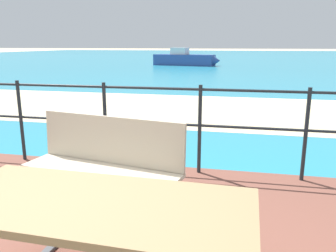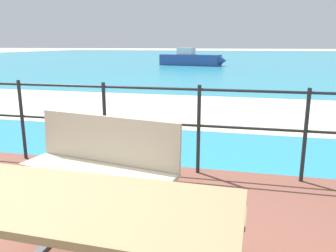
{
  "view_description": "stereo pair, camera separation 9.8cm",
  "coord_description": "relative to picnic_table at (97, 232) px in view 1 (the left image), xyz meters",
  "views": [
    {
      "loc": [
        1.02,
        -1.41,
        1.58
      ],
      "look_at": [
        0.1,
        2.97,
        0.49
      ],
      "focal_mm": 36.32,
      "sensor_mm": 36.0,
      "label": 1
    },
    {
      "loc": [
        1.11,
        -1.39,
        1.58
      ],
      "look_at": [
        0.1,
        2.97,
        0.49
      ],
      "focal_mm": 36.32,
      "sensor_mm": 36.0,
      "label": 2
    }
  ],
  "objects": [
    {
      "name": "boat_near",
      "position": [
        -3.36,
        24.07,
        -0.16
      ],
      "size": [
        5.13,
        2.1,
        1.3
      ],
      "rotation": [
        0.0,
        0.0,
        6.08
      ],
      "color": "#2D478C",
      "rests_on": "sea_water"
    },
    {
      "name": "beach_strip",
      "position": [
        -0.34,
        6.78,
        -0.63
      ],
      "size": [
        54.04,
        4.88,
        0.01
      ],
      "primitive_type": "cube",
      "rotation": [
        0.0,
        0.0,
        -0.01
      ],
      "color": "beige",
      "rests_on": "ground"
    },
    {
      "name": "sea_water",
      "position": [
        -0.34,
        39.96,
        -0.63
      ],
      "size": [
        90.0,
        90.0,
        0.01
      ],
      "primitive_type": "cube",
      "color": "teal",
      "rests_on": "ground"
    },
    {
      "name": "railing_fence",
      "position": [
        -0.34,
        2.42,
        0.08
      ],
      "size": [
        5.94,
        0.04,
        1.06
      ],
      "color": "#1E2328",
      "rests_on": "patio_paving"
    },
    {
      "name": "picnic_table",
      "position": [
        0.0,
        0.0,
        0.0
      ],
      "size": [
        1.63,
        1.4,
        0.75
      ],
      "rotation": [
        0.0,
        0.0,
        -0.03
      ],
      "color": "#8C704C",
      "rests_on": "patio_paving"
    },
    {
      "name": "park_bench",
      "position": [
        -0.46,
        1.24,
        -0.05
      ],
      "size": [
        1.49,
        0.68,
        0.89
      ],
      "rotation": [
        0.0,
        0.0,
        -0.19
      ],
      "color": "#BCAD93",
      "rests_on": "patio_paving"
    }
  ]
}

